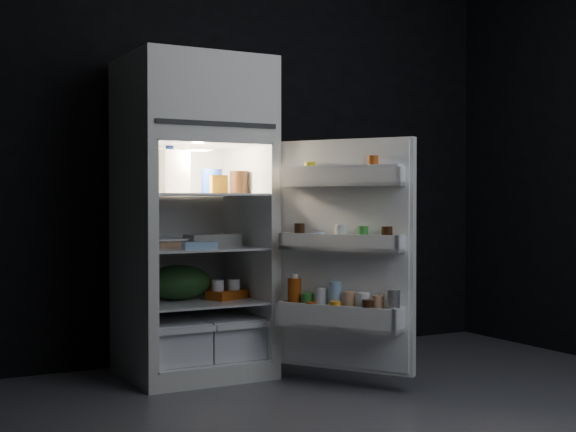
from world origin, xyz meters
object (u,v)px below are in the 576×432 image
milk_jug (170,172)px  yogurt_tray (227,294)px  fridge_door (344,259)px  refrigerator (191,206)px  egg_carton (213,240)px

milk_jug → yogurt_tray: milk_jug is taller
fridge_door → refrigerator: bearing=130.0°
refrigerator → milk_jug: size_ratio=7.42×
refrigerator → egg_carton: 0.23m
yogurt_tray → refrigerator: bearing=130.6°
fridge_door → yogurt_tray: 0.76m
fridge_door → egg_carton: fridge_door is taller
fridge_door → egg_carton: size_ratio=3.83×
yogurt_tray → egg_carton: bearing=143.1°
egg_carton → refrigerator: bearing=138.6°
fridge_door → yogurt_tray: (-0.40, 0.61, -0.23)m
refrigerator → milk_jug: (-0.13, -0.00, 0.19)m
milk_jug → egg_carton: 0.45m
refrigerator → egg_carton: refrigerator is taller
refrigerator → yogurt_tray: refrigerator is taller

